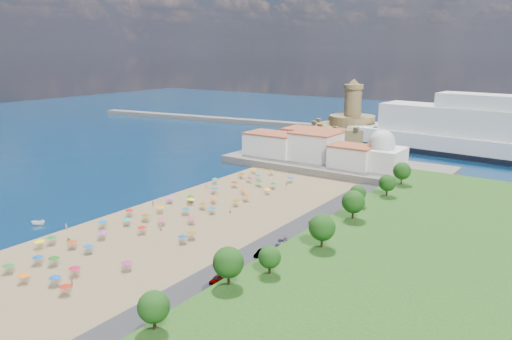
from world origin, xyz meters
The scene contains 11 objects.
ground centered at (0.00, 0.00, 0.00)m, with size 700.00×700.00×0.00m, color #071938.
terrace centered at (10.00, 73.00, 1.50)m, with size 90.00×36.00×3.00m, color #59544C.
jetty centered at (-12.00, 108.00, 1.20)m, with size 18.00×70.00×2.40m, color #59544C.
breakwater centered at (-110.00, 153.00, 1.30)m, with size 200.00×7.00×2.60m, color #59544C.
waterfront_buildings centered at (-3.05, 73.64, 7.88)m, with size 57.00×29.00×11.00m.
domed_building centered at (30.00, 71.00, 8.97)m, with size 16.00×16.00×15.00m.
fortress centered at (-12.00, 138.00, 6.68)m, with size 40.00×40.00×32.40m.
beach_parasols centered at (-1.15, -11.05, 2.15)m, with size 32.50×117.66×2.20m.
beachgoers centered at (-4.28, -9.23, 1.14)m, with size 30.00×98.34×1.88m.
parked_cars centered at (36.00, -3.41, 1.39)m, with size 2.86×71.25×1.43m.
hillside_trees centered at (47.76, -7.99, 10.14)m, with size 11.30×109.01×7.37m.
Camera 1 is at (96.51, -108.35, 47.50)m, focal length 35.00 mm.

